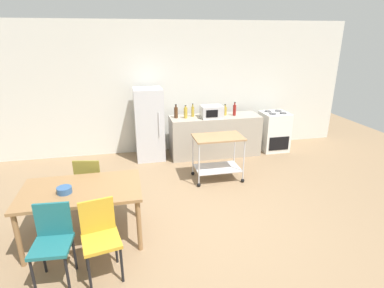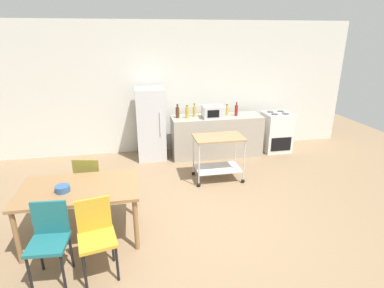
{
  "view_description": "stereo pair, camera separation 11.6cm",
  "coord_description": "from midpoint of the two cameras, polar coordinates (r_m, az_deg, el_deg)",
  "views": [
    {
      "loc": [
        -1.01,
        -3.74,
        2.6
      ],
      "look_at": [
        0.07,
        1.2,
        0.8
      ],
      "focal_mm": 28.81,
      "sensor_mm": 36.0,
      "label": 1
    },
    {
      "loc": [
        -0.9,
        -3.76,
        2.6
      ],
      "look_at": [
        0.07,
        1.2,
        0.8
      ],
      "focal_mm": 28.81,
      "sensor_mm": 36.0,
      "label": 2
    }
  ],
  "objects": [
    {
      "name": "chair_olive",
      "position": [
        4.95,
        -17.69,
        -6.29
      ],
      "size": [
        0.47,
        0.47,
        0.89
      ],
      "rotation": [
        0.0,
        0.0,
        2.93
      ],
      "color": "olive",
      "rests_on": "ground_plane"
    },
    {
      "name": "chair_mustard",
      "position": [
        3.71,
        -16.43,
        -15.5
      ],
      "size": [
        0.47,
        0.47,
        0.89
      ],
      "rotation": [
        0.0,
        0.0,
        0.2
      ],
      "color": "gold",
      "rests_on": "ground_plane"
    },
    {
      "name": "bottle_wine",
      "position": [
        6.91,
        6.95,
        6.09
      ],
      "size": [
        0.07,
        0.07,
        0.25
      ],
      "color": "gold",
      "rests_on": "kitchen_counter"
    },
    {
      "name": "stove_oven",
      "position": [
        7.49,
        15.72,
        2.2
      ],
      "size": [
        0.6,
        0.61,
        0.92
      ],
      "color": "white",
      "rests_on": "ground_plane"
    },
    {
      "name": "bottle_soda",
      "position": [
        6.76,
        0.93,
        6.07
      ],
      "size": [
        0.06,
        0.06,
        0.29
      ],
      "color": "gold",
      "rests_on": "kitchen_counter"
    },
    {
      "name": "bottle_hot_sauce",
      "position": [
        6.91,
        8.68,
        6.21
      ],
      "size": [
        0.07,
        0.07,
        0.3
      ],
      "color": "maroon",
      "rests_on": "kitchen_counter"
    },
    {
      "name": "microwave",
      "position": [
        6.68,
        4.44,
        5.96
      ],
      "size": [
        0.46,
        0.35,
        0.26
      ],
      "color": "silver",
      "rests_on": "kitchen_counter"
    },
    {
      "name": "back_wall",
      "position": [
        7.11,
        -3.2,
        10.28
      ],
      "size": [
        8.4,
        0.12,
        2.9
      ],
      "primitive_type": "cube",
      "color": "silver",
      "rests_on": "ground_plane"
    },
    {
      "name": "bottle_sesame_oil",
      "position": [
        6.65,
        -2.2,
        5.89
      ],
      "size": [
        0.08,
        0.08,
        0.3
      ],
      "color": "#4C2D19",
      "rests_on": "kitchen_counter"
    },
    {
      "name": "fruit_bowl",
      "position": [
        4.17,
        -22.12,
        -7.68
      ],
      "size": [
        0.18,
        0.18,
        0.08
      ],
      "primitive_type": "cylinder",
      "color": "#33598C",
      "rests_on": "dining_table"
    },
    {
      "name": "ground_plane",
      "position": [
        4.66,
        2.8,
        -14.33
      ],
      "size": [
        12.0,
        12.0,
        0.0
      ],
      "primitive_type": "plane",
      "color": "#8C7051"
    },
    {
      "name": "refrigerator",
      "position": [
        6.71,
        -7.16,
        3.69
      ],
      "size": [
        0.6,
        0.63,
        1.55
      ],
      "color": "silver",
      "rests_on": "ground_plane"
    },
    {
      "name": "bottle_olive_oil",
      "position": [
        6.63,
        -0.41,
        5.83
      ],
      "size": [
        0.08,
        0.08,
        0.28
      ],
      "color": "gold",
      "rests_on": "kitchen_counter"
    },
    {
      "name": "kitchen_counter",
      "position": [
        6.95,
        5.01,
        1.53
      ],
      "size": [
        2.0,
        0.64,
        0.9
      ],
      "primitive_type": "cube",
      "color": "#A89E8E",
      "rests_on": "ground_plane"
    },
    {
      "name": "dining_table",
      "position": [
        4.27,
        -19.31,
        -8.52
      ],
      "size": [
        1.5,
        0.9,
        0.75
      ],
      "color": "olive",
      "rests_on": "ground_plane"
    },
    {
      "name": "chair_teal",
      "position": [
        3.82,
        -24.11,
        -15.39
      ],
      "size": [
        0.43,
        0.43,
        0.89
      ],
      "rotation": [
        0.0,
        0.0,
        -0.07
      ],
      "color": "#1E666B",
      "rests_on": "ground_plane"
    },
    {
      "name": "kitchen_cart",
      "position": [
        5.72,
        5.47,
        -1.26
      ],
      "size": [
        0.91,
        0.57,
        0.85
      ],
      "color": "#A37A51",
      "rests_on": "ground_plane"
    }
  ]
}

